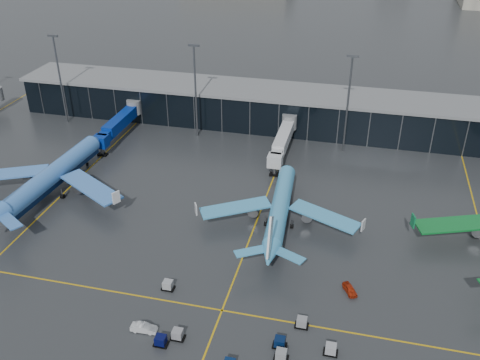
% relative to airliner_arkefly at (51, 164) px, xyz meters
% --- Properties ---
extents(ground, '(600.00, 600.00, 0.00)m').
position_rel_airliner_arkefly_xyz_m(ground, '(36.98, -13.23, -6.97)').
color(ground, '#282B2D').
rests_on(ground, ground).
extents(terminal_pier, '(142.00, 17.00, 10.70)m').
position_rel_airliner_arkefly_xyz_m(terminal_pier, '(36.98, 48.77, -1.55)').
color(terminal_pier, black).
rests_on(terminal_pier, ground).
extents(jet_bridges, '(94.00, 27.50, 7.20)m').
position_rel_airliner_arkefly_xyz_m(jet_bridges, '(1.98, 29.76, -2.42)').
color(jet_bridges, '#595B60').
rests_on(jet_bridges, ground).
extents(flood_masts, '(203.00, 0.50, 25.50)m').
position_rel_airliner_arkefly_xyz_m(flood_masts, '(41.98, 36.77, 6.84)').
color(flood_masts, '#595B60').
rests_on(flood_masts, ground).
extents(taxi_lines, '(220.00, 120.00, 0.02)m').
position_rel_airliner_arkefly_xyz_m(taxi_lines, '(46.98, -2.62, -6.96)').
color(taxi_lines, gold).
rests_on(taxi_lines, ground).
extents(airliner_arkefly, '(42.44, 47.63, 13.94)m').
position_rel_airliner_arkefly_xyz_m(airliner_arkefly, '(0.00, 0.00, 0.00)').
color(airliner_arkefly, '#4383DE').
rests_on(airliner_arkefly, ground).
extents(airliner_klm_near, '(36.98, 41.45, 12.07)m').
position_rel_airliner_arkefly_xyz_m(airliner_klm_near, '(51.66, -0.07, -0.93)').
color(airliner_klm_near, '#42A1D9').
rests_on(airliner_klm_near, ground).
extents(baggage_carts, '(30.99, 15.86, 1.70)m').
position_rel_airliner_arkefly_xyz_m(baggage_carts, '(51.37, -33.78, -6.21)').
color(baggage_carts, black).
rests_on(baggage_carts, ground).
extents(mobile_airstair, '(3.08, 3.72, 3.45)m').
position_rel_airliner_arkefly_xyz_m(mobile_airstair, '(52.27, -8.07, -6.20)').
color(mobile_airstair, white).
rests_on(mobile_airstair, ground).
extents(service_van_red, '(3.14, 4.03, 1.28)m').
position_rel_airliner_arkefly_xyz_m(service_van_red, '(67.20, -18.69, -6.33)').
color(service_van_red, '#A9270D').
rests_on(service_van_red, ground).
extents(service_van_white, '(4.30, 1.68, 1.39)m').
position_rel_airliner_arkefly_xyz_m(service_van_white, '(36.28, -35.61, -6.27)').
color(service_van_white, silver).
rests_on(service_van_white, ground).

